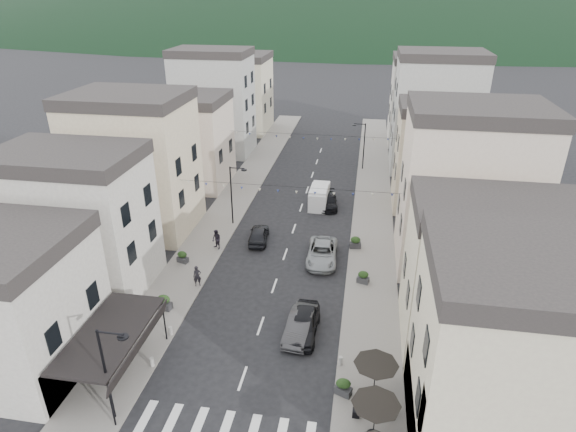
% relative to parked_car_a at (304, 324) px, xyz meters
% --- Properties ---
extents(sidewalk_left, '(4.00, 76.00, 0.12)m').
position_rel_parked_car_a_xyz_m(sidewalk_left, '(-10.53, 21.27, -0.75)').
color(sidewalk_left, slate).
rests_on(sidewalk_left, ground).
extents(sidewalk_right, '(4.00, 76.00, 0.12)m').
position_rel_parked_car_a_xyz_m(sidewalk_right, '(4.47, 21.27, -0.75)').
color(sidewalk_right, slate).
rests_on(sidewalk_right, ground).
extents(hill_backdrop, '(640.00, 360.00, 70.00)m').
position_rel_parked_car_a_xyz_m(hill_backdrop, '(-3.03, 289.27, -0.81)').
color(hill_backdrop, black).
rests_on(hill_backdrop, ground).
extents(bistro_building, '(10.00, 8.00, 10.00)m').
position_rel_parked_car_a_xyz_m(bistro_building, '(11.47, -6.73, 4.19)').
color(bistro_building, beige).
rests_on(bistro_building, ground).
extents(boutique_awning, '(3.77, 7.50, 3.28)m').
position_rel_parked_car_a_xyz_m(boutique_awning, '(-10.28, -5.73, 2.31)').
color(boutique_awning, black).
rests_on(boutique_awning, ground).
extents(buildings_row_left, '(10.20, 54.16, 14.00)m').
position_rel_parked_car_a_xyz_m(buildings_row_left, '(-17.53, 27.03, 5.32)').
color(buildings_row_left, '#AEA79F').
rests_on(buildings_row_left, ground).
extents(buildings_row_right, '(10.20, 54.16, 14.50)m').
position_rel_parked_car_a_xyz_m(buildings_row_right, '(11.47, 25.87, 5.51)').
color(buildings_row_right, beige).
rests_on(buildings_row_right, ground).
extents(cafe_terrace, '(2.50, 8.10, 2.53)m').
position_rel_parked_car_a_xyz_m(cafe_terrace, '(4.67, -7.93, 1.55)').
color(cafe_terrace, black).
rests_on(cafe_terrace, ground).
extents(streetlamp_left_near, '(1.70, 0.56, 6.00)m').
position_rel_parked_car_a_xyz_m(streetlamp_left_near, '(-8.85, -8.73, 2.89)').
color(streetlamp_left_near, black).
rests_on(streetlamp_left_near, ground).
extents(streetlamp_left_far, '(1.70, 0.56, 6.00)m').
position_rel_parked_car_a_xyz_m(streetlamp_left_far, '(-8.85, 15.27, 2.89)').
color(streetlamp_left_far, black).
rests_on(streetlamp_left_far, ground).
extents(streetlamp_right_far, '(1.70, 0.56, 6.00)m').
position_rel_parked_car_a_xyz_m(streetlamp_right_far, '(2.79, 33.27, 2.89)').
color(streetlamp_right_far, black).
rests_on(streetlamp_right_far, ground).
extents(bollards, '(11.66, 10.26, 0.60)m').
position_rel_parked_car_a_xyz_m(bollards, '(-3.03, -5.23, -0.39)').
color(bollards, gray).
rests_on(bollards, ground).
extents(bunting_near, '(19.00, 0.28, 0.62)m').
position_rel_parked_car_a_xyz_m(bunting_near, '(-3.03, 11.27, 4.85)').
color(bunting_near, black).
rests_on(bunting_near, ground).
extents(bunting_far, '(19.00, 0.28, 0.62)m').
position_rel_parked_car_a_xyz_m(bunting_far, '(-3.03, 27.27, 4.85)').
color(bunting_far, black).
rests_on(bunting_far, ground).
extents(parked_car_a, '(1.98, 4.76, 1.61)m').
position_rel_parked_car_a_xyz_m(parked_car_a, '(0.00, 0.00, 0.00)').
color(parked_car_a, black).
rests_on(parked_car_a, ground).
extents(parked_car_b, '(1.96, 4.57, 1.46)m').
position_rel_parked_car_a_xyz_m(parked_car_b, '(-0.23, -0.13, -0.07)').
color(parked_car_b, '#323234').
rests_on(parked_car_b, ground).
extents(parked_car_c, '(2.68, 5.49, 1.50)m').
position_rel_parked_car_a_xyz_m(parked_car_c, '(0.25, 9.75, -0.06)').
color(parked_car_c, gray).
rests_on(parked_car_c, ground).
extents(parked_car_d, '(2.38, 4.61, 1.28)m').
position_rel_parked_car_a_xyz_m(parked_car_d, '(-0.23, 21.04, -0.17)').
color(parked_car_d, black).
rests_on(parked_car_d, ground).
extents(parked_car_e, '(2.07, 4.26, 1.40)m').
position_rel_parked_car_a_xyz_m(parked_car_e, '(-5.83, 12.24, -0.11)').
color(parked_car_e, black).
rests_on(parked_car_e, ground).
extents(delivery_van, '(1.89, 4.63, 2.21)m').
position_rel_parked_car_a_xyz_m(delivery_van, '(-1.23, 21.23, 0.28)').
color(delivery_van, silver).
rests_on(delivery_van, ground).
extents(pedestrian_a, '(0.74, 0.64, 1.71)m').
position_rel_parked_car_a_xyz_m(pedestrian_a, '(-8.88, 4.17, 0.17)').
color(pedestrian_a, black).
rests_on(pedestrian_a, sidewalk_left).
extents(pedestrian_b, '(1.12, 1.07, 1.82)m').
position_rel_parked_car_a_xyz_m(pedestrian_b, '(-9.14, 10.08, 0.22)').
color(pedestrian_b, '#25202B').
rests_on(pedestrian_b, sidewalk_left).
extents(planter_la, '(1.14, 0.77, 1.17)m').
position_rel_parked_car_a_xyz_m(planter_la, '(-10.26, 0.90, -0.12)').
color(planter_la, '#2A2A2C').
rests_on(planter_la, sidewalk_left).
extents(planter_lb, '(1.04, 0.77, 1.04)m').
position_rel_parked_car_a_xyz_m(planter_lb, '(-11.32, 7.35, -0.18)').
color(planter_lb, '#313133').
rests_on(planter_lb, sidewalk_left).
extents(planter_ra, '(1.09, 0.85, 1.08)m').
position_rel_parked_car_a_xyz_m(planter_ra, '(2.97, -5.06, -0.16)').
color(planter_ra, '#2D2D30').
rests_on(planter_ra, sidewalk_right).
extents(planter_rb, '(1.03, 0.75, 1.04)m').
position_rel_parked_car_a_xyz_m(planter_rb, '(3.79, 6.71, -0.18)').
color(planter_rb, '#333336').
rests_on(planter_rb, sidewalk_right).
extents(planter_rc, '(1.06, 0.68, 1.11)m').
position_rel_parked_car_a_xyz_m(planter_rc, '(2.97, 12.26, -0.15)').
color(planter_rc, '#2D2D2F').
rests_on(planter_rc, sidewalk_right).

